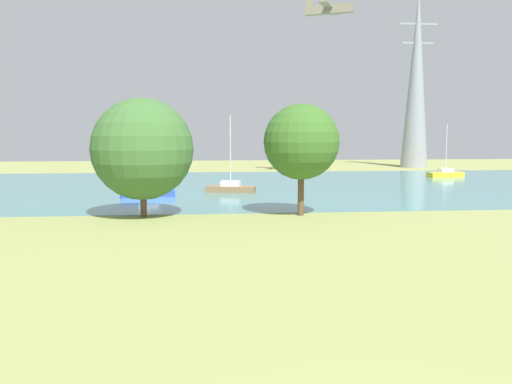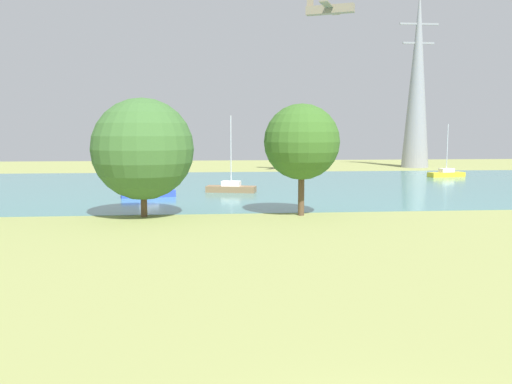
# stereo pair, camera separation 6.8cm
# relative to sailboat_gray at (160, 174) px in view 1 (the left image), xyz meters

# --- Properties ---
(ground_plane) EXTENTS (160.00, 160.00, 0.00)m
(ground_plane) POSITION_rel_sailboat_gray_xyz_m (8.99, -39.52, -0.47)
(ground_plane) COLOR #8C9351
(water_surface) EXTENTS (140.00, 40.00, 0.02)m
(water_surface) POSITION_rel_sailboat_gray_xyz_m (8.99, -11.52, -0.46)
(water_surface) COLOR teal
(water_surface) RESTS_ON ground
(sailboat_gray) EXTENTS (4.94, 2.04, 7.29)m
(sailboat_gray) POSITION_rel_sailboat_gray_xyz_m (0.00, 0.00, 0.00)
(sailboat_gray) COLOR gray
(sailboat_gray) RESTS_ON water_surface
(sailboat_yellow) EXTENTS (4.99, 2.36, 6.85)m
(sailboat_yellow) POSITION_rel_sailboat_gray_xyz_m (37.00, -2.45, -0.01)
(sailboat_yellow) COLOR yellow
(sailboat_yellow) RESTS_ON water_surface
(sailboat_brown) EXTENTS (5.02, 2.67, 7.44)m
(sailboat_brown) POSITION_rel_sailboat_gray_xyz_m (8.15, -17.64, 0.00)
(sailboat_brown) COLOR brown
(sailboat_brown) RESTS_ON water_surface
(sailboat_blue) EXTENTS (5.00, 2.40, 6.04)m
(sailboat_blue) POSITION_rel_sailboat_gray_xyz_m (0.47, -20.73, -0.01)
(sailboat_blue) COLOR blue
(sailboat_blue) RESTS_ON water_surface
(tree_west_far) EXTENTS (7.02, 7.02, 8.23)m
(tree_west_far) POSITION_rel_sailboat_gray_xyz_m (1.36, -32.35, 4.25)
(tree_west_far) COLOR brown
(tree_west_far) RESTS_ON ground
(tree_mid_shore) EXTENTS (5.33, 5.33, 7.87)m
(tree_mid_shore) POSITION_rel_sailboat_gray_xyz_m (12.38, -32.70, 4.73)
(tree_mid_shore) COLOR brown
(tree_mid_shore) RESTS_ON ground
(electricity_pylon) EXTENTS (6.40, 4.40, 28.89)m
(electricity_pylon) POSITION_rel_sailboat_gray_xyz_m (40.25, 16.50, 13.99)
(electricity_pylon) COLOR gray
(electricity_pylon) RESTS_ON ground
(light_aircraft) EXTENTS (6.26, 8.07, 2.10)m
(light_aircraft) POSITION_rel_sailboat_gray_xyz_m (22.27, 2.23, 21.50)
(light_aircraft) COLOR gray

